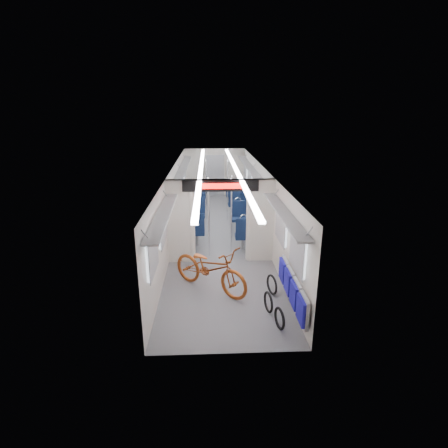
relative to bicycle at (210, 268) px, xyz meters
name	(u,v)px	position (x,y,z in m)	size (l,w,h in m)	color
carriage	(219,194)	(0.30, 3.44, 0.95)	(12.00, 12.02, 2.31)	#515456
bicycle	(210,268)	(0.00, 0.00, 0.00)	(0.73, 2.11, 1.11)	#8D3E14
flip_bench	(292,288)	(1.66, -1.09, 0.03)	(0.12, 2.15, 0.56)	gray
bike_hoop_a	(279,320)	(1.31, -1.61, -0.36)	(0.45, 0.45, 0.05)	black
bike_hoop_b	(268,303)	(1.20, -1.01, -0.35)	(0.46, 0.46, 0.05)	black
bike_hoop_c	(272,286)	(1.40, -0.27, -0.34)	(0.48, 0.48, 0.05)	black
seat_bay_near_left	(191,218)	(-0.63, 3.89, 0.02)	(0.96, 2.30, 1.17)	#0C1834
seat_bay_near_right	(247,222)	(1.24, 3.41, 0.01)	(0.94, 2.20, 1.14)	#0C1834
seat_bay_far_left	(194,198)	(-0.63, 6.80, 0.02)	(0.95, 2.28, 1.16)	#0C1834
seat_bay_far_right	(238,196)	(1.24, 7.15, 0.00)	(0.93, 2.16, 1.13)	#0C1834
stanchion_near_left	(209,218)	(-0.01, 2.02, 0.60)	(0.04, 0.04, 2.30)	silver
stanchion_near_right	(231,215)	(0.63, 2.27, 0.60)	(0.04, 0.04, 2.30)	silver
stanchion_far_left	(206,190)	(-0.10, 5.63, 0.60)	(0.04, 0.04, 2.30)	silver
stanchion_far_right	(227,191)	(0.70, 5.52, 0.60)	(0.04, 0.04, 2.30)	silver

